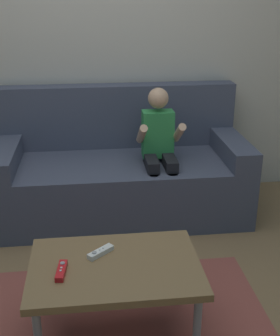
{
  "coord_description": "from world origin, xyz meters",
  "views": [
    {
      "loc": [
        -0.05,
        -1.79,
        1.57
      ],
      "look_at": [
        0.23,
        0.59,
        0.61
      ],
      "focal_mm": 47.64,
      "sensor_mm": 36.0,
      "label": 1
    }
  ],
  "objects_px": {
    "coffee_table": "(115,272)",
    "game_remote_white_center": "(100,252)",
    "person_seated_on_couch": "(159,148)",
    "game_remote_red_near_edge": "(61,271)",
    "couch": "(121,172)"
  },
  "relations": [
    {
      "from": "person_seated_on_couch",
      "to": "coffee_table",
      "type": "height_order",
      "value": "person_seated_on_couch"
    },
    {
      "from": "couch",
      "to": "person_seated_on_couch",
      "type": "bearing_deg",
      "value": -35.17
    },
    {
      "from": "person_seated_on_couch",
      "to": "coffee_table",
      "type": "distance_m",
      "value": 1.25
    },
    {
      "from": "game_remote_white_center",
      "to": "coffee_table",
      "type": "bearing_deg",
      "value": -56.3
    },
    {
      "from": "game_remote_red_near_edge",
      "to": "person_seated_on_couch",
      "type": "bearing_deg",
      "value": 62.71
    },
    {
      "from": "person_seated_on_couch",
      "to": "game_remote_red_near_edge",
      "type": "height_order",
      "value": "person_seated_on_couch"
    },
    {
      "from": "game_remote_red_near_edge",
      "to": "game_remote_white_center",
      "type": "distance_m",
      "value": 0.22
    },
    {
      "from": "person_seated_on_couch",
      "to": "game_remote_white_center",
      "type": "height_order",
      "value": "person_seated_on_couch"
    },
    {
      "from": "person_seated_on_couch",
      "to": "coffee_table",
      "type": "relative_size",
      "value": 1.23
    },
    {
      "from": "person_seated_on_couch",
      "to": "game_remote_white_center",
      "type": "distance_m",
      "value": 1.18
    },
    {
      "from": "coffee_table",
      "to": "game_remote_white_center",
      "type": "distance_m",
      "value": 0.12
    },
    {
      "from": "person_seated_on_couch",
      "to": "game_remote_white_center",
      "type": "xyz_separation_m",
      "value": [
        -0.45,
        -1.08,
        -0.12
      ]
    },
    {
      "from": "game_remote_white_center",
      "to": "couch",
      "type": "bearing_deg",
      "value": 81.34
    },
    {
      "from": "coffee_table",
      "to": "game_remote_red_near_edge",
      "type": "relative_size",
      "value": 5.41
    },
    {
      "from": "person_seated_on_couch",
      "to": "game_remote_red_near_edge",
      "type": "relative_size",
      "value": 6.66
    }
  ]
}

